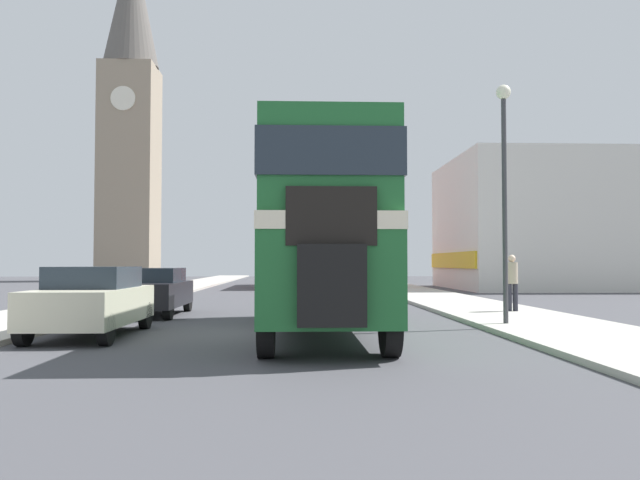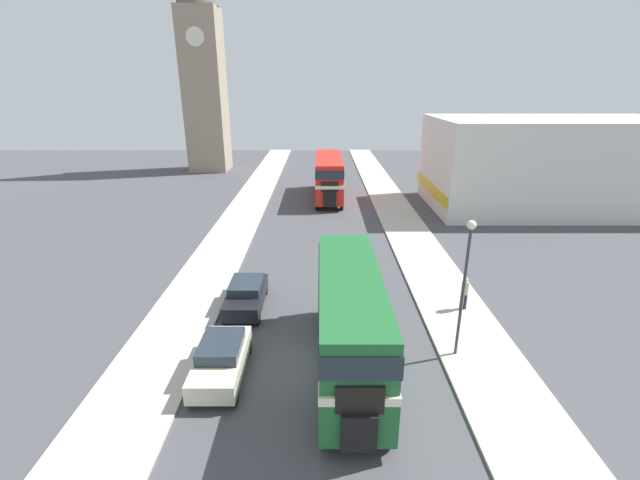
{
  "view_description": "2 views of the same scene",
  "coord_description": "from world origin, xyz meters",
  "px_view_note": "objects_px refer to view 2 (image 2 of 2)",
  "views": [
    {
      "loc": [
        0.58,
        -14.17,
        1.58
      ],
      "look_at": [
        1.13,
        0.01,
        2.11
      ],
      "focal_mm": 35.0,
      "sensor_mm": 36.0,
      "label": 1
    },
    {
      "loc": [
        -0.01,
        -14.39,
        10.78
      ],
      "look_at": [
        0.0,
        10.21,
        1.77
      ],
      "focal_mm": 24.0,
      "sensor_mm": 36.0,
      "label": 2
    }
  ],
  "objects_px": {
    "bus_distant": "(328,174)",
    "car_parked_near": "(221,359)",
    "pedestrian_walking": "(464,291)",
    "church_tower": "(200,36)",
    "double_decker_bus": "(349,315)",
    "street_lamp": "(466,270)",
    "car_parked_mid": "(246,295)"
  },
  "relations": [
    {
      "from": "double_decker_bus",
      "to": "church_tower",
      "type": "bearing_deg",
      "value": 110.17
    },
    {
      "from": "street_lamp",
      "to": "double_decker_bus",
      "type": "bearing_deg",
      "value": -169.18
    },
    {
      "from": "bus_distant",
      "to": "pedestrian_walking",
      "type": "bearing_deg",
      "value": -74.43
    },
    {
      "from": "car_parked_near",
      "to": "car_parked_mid",
      "type": "xyz_separation_m",
      "value": [
        0.08,
        5.42,
        -0.03
      ]
    },
    {
      "from": "car_parked_near",
      "to": "church_tower",
      "type": "distance_m",
      "value": 46.83
    },
    {
      "from": "street_lamp",
      "to": "church_tower",
      "type": "bearing_deg",
      "value": 115.85
    },
    {
      "from": "car_parked_near",
      "to": "church_tower",
      "type": "height_order",
      "value": "church_tower"
    },
    {
      "from": "pedestrian_walking",
      "to": "car_parked_near",
      "type": "bearing_deg",
      "value": -155.12
    },
    {
      "from": "car_parked_near",
      "to": "car_parked_mid",
      "type": "distance_m",
      "value": 5.42
    },
    {
      "from": "double_decker_bus",
      "to": "pedestrian_walking",
      "type": "height_order",
      "value": "double_decker_bus"
    },
    {
      "from": "pedestrian_walking",
      "to": "church_tower",
      "type": "bearing_deg",
      "value": 119.79
    },
    {
      "from": "double_decker_bus",
      "to": "street_lamp",
      "type": "bearing_deg",
      "value": 10.82
    },
    {
      "from": "car_parked_near",
      "to": "pedestrian_walking",
      "type": "height_order",
      "value": "pedestrian_walking"
    },
    {
      "from": "double_decker_bus",
      "to": "church_tower",
      "type": "distance_m",
      "value": 47.29
    },
    {
      "from": "car_parked_mid",
      "to": "pedestrian_walking",
      "type": "height_order",
      "value": "pedestrian_walking"
    },
    {
      "from": "double_decker_bus",
      "to": "bus_distant",
      "type": "height_order",
      "value": "double_decker_bus"
    },
    {
      "from": "double_decker_bus",
      "to": "street_lamp",
      "type": "distance_m",
      "value": 4.88
    },
    {
      "from": "double_decker_bus",
      "to": "church_tower",
      "type": "height_order",
      "value": "church_tower"
    },
    {
      "from": "street_lamp",
      "to": "car_parked_near",
      "type": "bearing_deg",
      "value": -172.12
    },
    {
      "from": "bus_distant",
      "to": "car_parked_mid",
      "type": "xyz_separation_m",
      "value": [
        -4.58,
        -22.46,
        -1.71
      ]
    },
    {
      "from": "bus_distant",
      "to": "car_parked_mid",
      "type": "relative_size",
      "value": 2.66
    },
    {
      "from": "street_lamp",
      "to": "bus_distant",
      "type": "bearing_deg",
      "value": 100.35
    },
    {
      "from": "bus_distant",
      "to": "pedestrian_walking",
      "type": "relative_size",
      "value": 6.24
    },
    {
      "from": "pedestrian_walking",
      "to": "church_tower",
      "type": "height_order",
      "value": "church_tower"
    },
    {
      "from": "bus_distant",
      "to": "street_lamp",
      "type": "distance_m",
      "value": 27.04
    },
    {
      "from": "street_lamp",
      "to": "church_tower",
      "type": "xyz_separation_m",
      "value": [
        -20.16,
        41.61,
        12.22
      ]
    },
    {
      "from": "bus_distant",
      "to": "car_parked_near",
      "type": "height_order",
      "value": "bus_distant"
    },
    {
      "from": "double_decker_bus",
      "to": "bus_distant",
      "type": "bearing_deg",
      "value": 90.61
    },
    {
      "from": "bus_distant",
      "to": "street_lamp",
      "type": "relative_size",
      "value": 1.83
    },
    {
      "from": "double_decker_bus",
      "to": "car_parked_near",
      "type": "distance_m",
      "value": 5.26
    },
    {
      "from": "double_decker_bus",
      "to": "car_parked_near",
      "type": "bearing_deg",
      "value": -174.86
    },
    {
      "from": "church_tower",
      "to": "car_parked_mid",
      "type": "bearing_deg",
      "value": -74.04
    }
  ]
}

